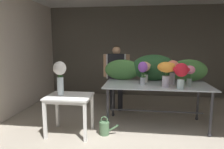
% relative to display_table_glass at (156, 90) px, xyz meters
% --- Properties ---
extents(ground_plane, '(8.59, 8.59, 0.00)m').
position_rel_display_table_glass_xyz_m(ground_plane, '(-0.41, 0.47, -0.73)').
color(ground_plane, '#9E9384').
extents(wall_back, '(5.65, 0.12, 2.76)m').
position_rel_display_table_glass_xyz_m(wall_back, '(-0.41, 2.42, 0.65)').
color(wall_back, '#5B564C').
rests_on(wall_back, ground).
extents(wall_left, '(0.12, 4.02, 2.76)m').
position_rel_display_table_glass_xyz_m(wall_left, '(-3.24, 0.47, 0.65)').
color(wall_left, beige).
rests_on(wall_left, ground).
extents(display_table_glass, '(2.03, 1.00, 0.85)m').
position_rel_display_table_glass_xyz_m(display_table_glass, '(0.00, 0.00, 0.00)').
color(display_table_glass, silver).
rests_on(display_table_glass, ground).
extents(side_table_white, '(0.79, 0.61, 0.72)m').
position_rel_display_table_glass_xyz_m(side_table_white, '(-1.58, -0.60, -0.10)').
color(side_table_white, white).
rests_on(side_table_white, ground).
extents(florist, '(0.64, 0.24, 1.58)m').
position_rel_display_table_glass_xyz_m(florist, '(-0.89, 0.80, 0.25)').
color(florist, '#232328').
rests_on(florist, ground).
extents(foliage_backdrop, '(2.15, 0.30, 0.56)m').
position_rel_display_table_glass_xyz_m(foliage_backdrop, '(-0.01, 0.38, 0.37)').
color(foliage_backdrop, '#477F3D').
rests_on(foliage_backdrop, display_table_glass).
extents(vase_crimson_dahlias, '(0.28, 0.24, 0.46)m').
position_rel_display_table_glass_xyz_m(vase_crimson_dahlias, '(0.38, -0.37, 0.40)').
color(vase_crimson_dahlias, silver).
rests_on(vase_crimson_dahlias, display_table_glass).
extents(vase_violet_lilies, '(0.18, 0.18, 0.45)m').
position_rel_display_table_glass_xyz_m(vase_violet_lilies, '(-0.28, -0.11, 0.40)').
color(vase_violet_lilies, silver).
rests_on(vase_violet_lilies, display_table_glass).
extents(vase_sunset_snapdragons, '(0.32, 0.32, 0.46)m').
position_rel_display_table_glass_xyz_m(vase_sunset_snapdragons, '(0.14, -0.24, 0.43)').
color(vase_sunset_snapdragons, silver).
rests_on(vase_sunset_snapdragons, display_table_glass).
extents(vase_coral_freesia, '(0.24, 0.24, 0.47)m').
position_rel_display_table_glass_xyz_m(vase_coral_freesia, '(0.30, 0.05, 0.42)').
color(vase_coral_freesia, silver).
rests_on(vase_coral_freesia, display_table_glass).
extents(vase_peach_peonies, '(0.23, 0.22, 0.43)m').
position_rel_display_table_glass_xyz_m(vase_peach_peonies, '(-0.23, 0.18, 0.37)').
color(vase_peach_peonies, silver).
rests_on(vase_peach_peonies, display_table_glass).
extents(vase_rosy_tulips, '(0.19, 0.19, 0.39)m').
position_rel_display_table_glass_xyz_m(vase_rosy_tulips, '(0.58, -0.13, 0.37)').
color(vase_rosy_tulips, silver).
rests_on(vase_rosy_tulips, display_table_glass).
extents(vase_white_roses_tall, '(0.24, 0.23, 0.61)m').
position_rel_display_table_glass_xyz_m(vase_white_roses_tall, '(-1.74, -0.60, 0.37)').
color(vase_white_roses_tall, silver).
rests_on(vase_white_roses_tall, side_table_white).
extents(watering_can, '(0.35, 0.18, 0.34)m').
position_rel_display_table_glass_xyz_m(watering_can, '(-0.95, -0.55, -0.61)').
color(watering_can, '#4C704C').
rests_on(watering_can, ground).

